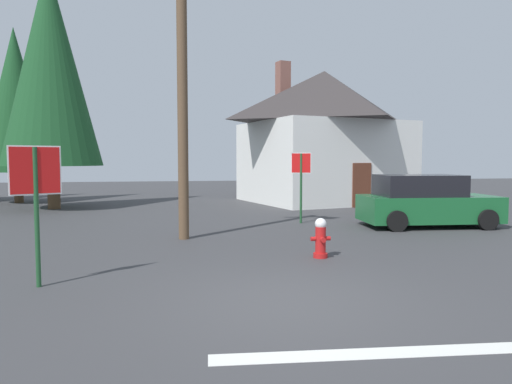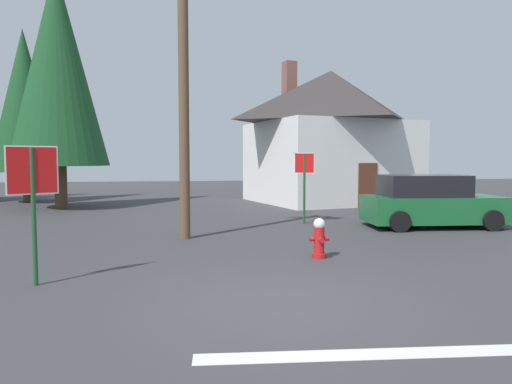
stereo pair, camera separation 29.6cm
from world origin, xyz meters
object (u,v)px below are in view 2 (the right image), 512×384
fire_hydrant (319,239)px  parked_car (430,202)px  pine_tree_mid_left (57,67)px  pine_tree_short_left (25,101)px  house (330,134)px  stop_sign_near (33,185)px  utility_pole (184,92)px  stop_sign_far (304,173)px

fire_hydrant → parked_car: bearing=39.7°
pine_tree_mid_left → pine_tree_short_left: pine_tree_mid_left is taller
house → stop_sign_near: bearing=-124.1°
utility_pole → pine_tree_mid_left: (-5.37, 8.88, 2.19)m
fire_hydrant → stop_sign_far: (1.10, 5.51, 1.26)m
stop_sign_far → house: size_ratio=0.26×
stop_sign_near → utility_pole: utility_pole is taller
fire_hydrant → utility_pole: (-2.90, 3.02, 3.55)m
stop_sign_far → pine_tree_mid_left: 12.20m
fire_hydrant → parked_car: size_ratio=0.20×
parked_car → pine_tree_short_left: (-15.55, 11.26, 4.28)m
fire_hydrant → stop_sign_far: 5.76m
house → parked_car: size_ratio=2.07×
pine_tree_mid_left → stop_sign_far: bearing=-34.2°
pine_tree_short_left → parked_car: bearing=-35.9°
fire_hydrant → pine_tree_short_left: 19.23m
stop_sign_far → pine_tree_mid_left: (-9.38, 6.38, 4.48)m
parked_car → pine_tree_short_left: size_ratio=0.51×
stop_sign_near → pine_tree_mid_left: 14.31m
house → pine_tree_short_left: (-15.19, 2.00, 1.63)m
parked_car → pine_tree_mid_left: size_ratio=0.42×
fire_hydrant → pine_tree_short_left: pine_tree_short_left is taller
stop_sign_near → fire_hydrant: 5.81m
stop_sign_far → pine_tree_mid_left: bearing=145.8°
stop_sign_near → parked_car: 11.70m
stop_sign_far → house: bearing=66.5°
fire_hydrant → pine_tree_mid_left: pine_tree_mid_left is taller
stop_sign_near → fire_hydrant: (5.48, 1.42, -1.30)m
stop_sign_near → utility_pole: bearing=59.9°
stop_sign_near → stop_sign_far: bearing=46.5°
pine_tree_mid_left → stop_sign_near: bearing=-78.1°
stop_sign_far → house: 8.65m
stop_sign_far → pine_tree_mid_left: pine_tree_mid_left is taller
fire_hydrant → stop_sign_near: bearing=-165.5°
pine_tree_mid_left → parked_car: bearing=-31.0°
stop_sign_near → pine_tree_short_left: pine_tree_short_left is taller
fire_hydrant → pine_tree_short_left: bearing=125.0°
parked_car → stop_sign_far: bearing=158.3°
fire_hydrant → utility_pole: bearing=133.9°
stop_sign_near → stop_sign_far: (6.58, 6.93, -0.04)m
stop_sign_far → pine_tree_short_left: pine_tree_short_left is taller
stop_sign_near → fire_hydrant: bearing=14.5°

